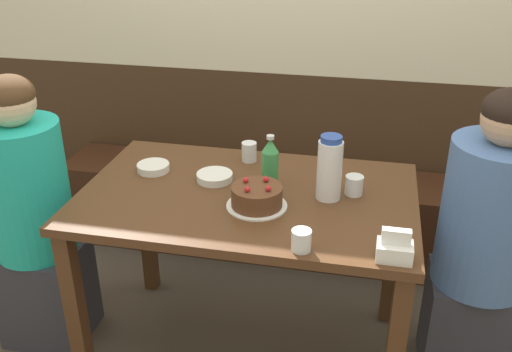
{
  "coord_description": "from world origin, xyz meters",
  "views": [
    {
      "loc": [
        0.43,
        -1.86,
        1.78
      ],
      "look_at": [
        0.02,
        0.05,
        0.83
      ],
      "focal_mm": 40.0,
      "sensor_mm": 36.0,
      "label": 1
    }
  ],
  "objects_px": {
    "water_pitcher": "(330,168)",
    "soju_bottle": "(270,162)",
    "birthday_cake": "(257,197)",
    "napkin_holder": "(395,248)",
    "bowl_rice_small": "(153,167)",
    "bench_seat": "(282,212)",
    "glass_tumbler_short": "(249,152)",
    "glass_shot_small": "(301,240)",
    "person_teal_shirt": "(484,248)",
    "person_pale_blue_shirt": "(34,224)",
    "bowl_soup_white": "(215,177)",
    "glass_water_tall": "(354,185)"
  },
  "relations": [
    {
      "from": "soju_bottle",
      "to": "napkin_holder",
      "type": "height_order",
      "value": "soju_bottle"
    },
    {
      "from": "water_pitcher",
      "to": "soju_bottle",
      "type": "bearing_deg",
      "value": 164.62
    },
    {
      "from": "bench_seat",
      "to": "person_pale_blue_shirt",
      "type": "distance_m",
      "value": 1.31
    },
    {
      "from": "soju_bottle",
      "to": "napkin_holder",
      "type": "relative_size",
      "value": 1.85
    },
    {
      "from": "bowl_rice_small",
      "to": "person_teal_shirt",
      "type": "relative_size",
      "value": 0.11
    },
    {
      "from": "soju_bottle",
      "to": "glass_tumbler_short",
      "type": "distance_m",
      "value": 0.24
    },
    {
      "from": "water_pitcher",
      "to": "glass_shot_small",
      "type": "bearing_deg",
      "value": -97.49
    },
    {
      "from": "bench_seat",
      "to": "birthday_cake",
      "type": "xyz_separation_m",
      "value": [
        0.06,
        -0.92,
        0.59
      ]
    },
    {
      "from": "glass_water_tall",
      "to": "birthday_cake",
      "type": "bearing_deg",
      "value": -153.11
    },
    {
      "from": "bench_seat",
      "to": "glass_tumbler_short",
      "type": "xyz_separation_m",
      "value": [
        -0.06,
        -0.54,
        0.59
      ]
    },
    {
      "from": "napkin_holder",
      "to": "bowl_rice_small",
      "type": "relative_size",
      "value": 0.84
    },
    {
      "from": "birthday_cake",
      "to": "soju_bottle",
      "type": "xyz_separation_m",
      "value": [
        0.01,
        0.18,
        0.06
      ]
    },
    {
      "from": "bench_seat",
      "to": "bowl_rice_small",
      "type": "height_order",
      "value": "bowl_rice_small"
    },
    {
      "from": "water_pitcher",
      "to": "person_pale_blue_shirt",
      "type": "bearing_deg",
      "value": -175.45
    },
    {
      "from": "birthday_cake",
      "to": "person_teal_shirt",
      "type": "distance_m",
      "value": 0.88
    },
    {
      "from": "soju_bottle",
      "to": "person_teal_shirt",
      "type": "distance_m",
      "value": 0.87
    },
    {
      "from": "soju_bottle",
      "to": "bowl_soup_white",
      "type": "relative_size",
      "value": 1.43
    },
    {
      "from": "water_pitcher",
      "to": "person_teal_shirt",
      "type": "xyz_separation_m",
      "value": [
        0.59,
        0.06,
        -0.3
      ]
    },
    {
      "from": "glass_water_tall",
      "to": "person_teal_shirt",
      "type": "distance_m",
      "value": 0.54
    },
    {
      "from": "napkin_holder",
      "to": "glass_shot_small",
      "type": "bearing_deg",
      "value": -178.1
    },
    {
      "from": "bowl_rice_small",
      "to": "glass_water_tall",
      "type": "distance_m",
      "value": 0.81
    },
    {
      "from": "glass_shot_small",
      "to": "person_pale_blue_shirt",
      "type": "height_order",
      "value": "person_pale_blue_shirt"
    },
    {
      "from": "soju_bottle",
      "to": "person_pale_blue_shirt",
      "type": "height_order",
      "value": "person_pale_blue_shirt"
    },
    {
      "from": "glass_shot_small",
      "to": "glass_water_tall",
      "type": "bearing_deg",
      "value": 71.48
    },
    {
      "from": "bench_seat",
      "to": "napkin_holder",
      "type": "distance_m",
      "value": 1.41
    },
    {
      "from": "birthday_cake",
      "to": "soju_bottle",
      "type": "distance_m",
      "value": 0.19
    },
    {
      "from": "water_pitcher",
      "to": "glass_tumbler_short",
      "type": "xyz_separation_m",
      "value": [
        -0.36,
        0.26,
        -0.08
      ]
    },
    {
      "from": "birthday_cake",
      "to": "napkin_holder",
      "type": "xyz_separation_m",
      "value": [
        0.48,
        -0.24,
        -0.0
      ]
    },
    {
      "from": "water_pitcher",
      "to": "soju_bottle",
      "type": "distance_m",
      "value": 0.24
    },
    {
      "from": "water_pitcher",
      "to": "soju_bottle",
      "type": "height_order",
      "value": "water_pitcher"
    },
    {
      "from": "glass_water_tall",
      "to": "soju_bottle",
      "type": "bearing_deg",
      "value": 177.45
    },
    {
      "from": "glass_shot_small",
      "to": "person_teal_shirt",
      "type": "relative_size",
      "value": 0.06
    },
    {
      "from": "soju_bottle",
      "to": "bowl_rice_small",
      "type": "bearing_deg",
      "value": 177.63
    },
    {
      "from": "bowl_rice_small",
      "to": "birthday_cake",
      "type": "bearing_deg",
      "value": -23.32
    },
    {
      "from": "soju_bottle",
      "to": "napkin_holder",
      "type": "bearing_deg",
      "value": -42.02
    },
    {
      "from": "bench_seat",
      "to": "person_pale_blue_shirt",
      "type": "height_order",
      "value": "person_pale_blue_shirt"
    },
    {
      "from": "soju_bottle",
      "to": "bowl_rice_small",
      "type": "xyz_separation_m",
      "value": [
        -0.49,
        0.02,
        -0.08
      ]
    },
    {
      "from": "glass_tumbler_short",
      "to": "person_teal_shirt",
      "type": "relative_size",
      "value": 0.07
    },
    {
      "from": "napkin_holder",
      "to": "person_pale_blue_shirt",
      "type": "distance_m",
      "value": 1.47
    },
    {
      "from": "water_pitcher",
      "to": "glass_shot_small",
      "type": "distance_m",
      "value": 0.38
    },
    {
      "from": "bench_seat",
      "to": "soju_bottle",
      "type": "bearing_deg",
      "value": -84.68
    },
    {
      "from": "bowl_soup_white",
      "to": "person_pale_blue_shirt",
      "type": "relative_size",
      "value": 0.12
    },
    {
      "from": "bowl_soup_white",
      "to": "bowl_rice_small",
      "type": "bearing_deg",
      "value": 173.28
    },
    {
      "from": "soju_bottle",
      "to": "glass_shot_small",
      "type": "relative_size",
      "value": 2.88
    },
    {
      "from": "person_pale_blue_shirt",
      "to": "bowl_soup_white",
      "type": "bearing_deg",
      "value": 11.25
    },
    {
      "from": "bench_seat",
      "to": "glass_shot_small",
      "type": "xyz_separation_m",
      "value": [
        0.25,
        -1.17,
        0.58
      ]
    },
    {
      "from": "soju_bottle",
      "to": "person_teal_shirt",
      "type": "bearing_deg",
      "value": 0.01
    },
    {
      "from": "bowl_rice_small",
      "to": "person_teal_shirt",
      "type": "height_order",
      "value": "person_teal_shirt"
    },
    {
      "from": "glass_water_tall",
      "to": "water_pitcher",
      "type": "bearing_deg",
      "value": -151.7
    },
    {
      "from": "soju_bottle",
      "to": "glass_shot_small",
      "type": "xyz_separation_m",
      "value": [
        0.18,
        -0.43,
        -0.06
      ]
    }
  ]
}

